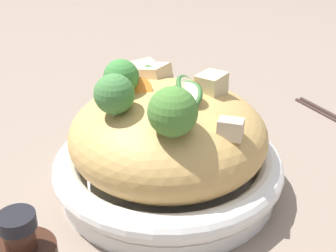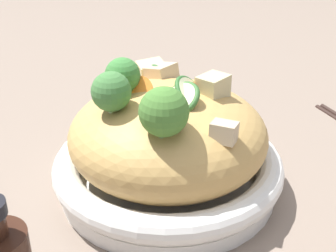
% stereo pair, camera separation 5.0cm
% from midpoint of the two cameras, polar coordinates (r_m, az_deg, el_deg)
% --- Properties ---
extents(ground_plane, '(3.00, 3.00, 0.00)m').
position_cam_midpoint_polar(ground_plane, '(0.54, 2.66, -7.71)').
color(ground_plane, '#7D6C5E').
extents(serving_bowl, '(0.26, 0.26, 0.05)m').
position_cam_midpoint_polar(serving_bowl, '(0.53, 2.72, -5.52)').
color(serving_bowl, white).
rests_on(serving_bowl, ground_plane).
extents(noodle_heap, '(0.22, 0.22, 0.11)m').
position_cam_midpoint_polar(noodle_heap, '(0.50, 2.82, -1.12)').
color(noodle_heap, tan).
rests_on(noodle_heap, serving_bowl).
extents(broccoli_florets, '(0.12, 0.13, 0.06)m').
position_cam_midpoint_polar(broccoli_florets, '(0.44, -0.79, 3.63)').
color(broccoli_florets, '#A3BA7B').
rests_on(broccoli_florets, serving_bowl).
extents(carrot_coins, '(0.08, 0.10, 0.03)m').
position_cam_midpoint_polar(carrot_coins, '(0.48, 1.17, 4.32)').
color(carrot_coins, orange).
rests_on(carrot_coins, serving_bowl).
extents(zucchini_slices, '(0.13, 0.11, 0.05)m').
position_cam_midpoint_polar(zucchini_slices, '(0.49, 4.26, 4.50)').
color(zucchini_slices, beige).
rests_on(zucchini_slices, serving_bowl).
extents(chicken_chunks, '(0.14, 0.16, 0.04)m').
position_cam_midpoint_polar(chicken_chunks, '(0.52, 3.69, 5.41)').
color(chicken_chunks, '#C9BE8B').
rests_on(chicken_chunks, serving_bowl).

